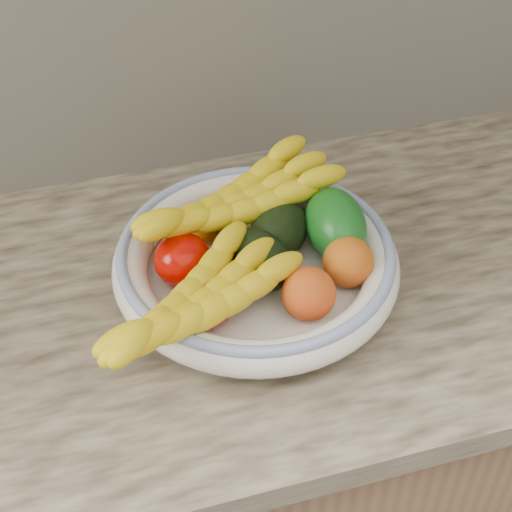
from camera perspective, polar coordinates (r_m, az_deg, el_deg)
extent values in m
cube|color=brown|center=(1.48, -0.22, -14.90)|extent=(2.40, 0.62, 0.86)
cube|color=tan|center=(1.12, -0.28, -2.36)|extent=(2.44, 0.66, 0.04)
cube|color=beige|center=(1.22, -4.48, 16.84)|extent=(2.40, 0.02, 0.50)
cylinder|color=white|center=(1.09, 0.00, -2.02)|extent=(0.13, 0.13, 0.02)
cylinder|color=white|center=(1.08, 0.00, -1.49)|extent=(0.32, 0.32, 0.01)
torus|color=white|center=(1.06, 0.00, -0.48)|extent=(0.39, 0.39, 0.05)
torus|color=#365199|center=(1.05, 0.00, 0.40)|extent=(0.37, 0.37, 0.02)
ellipsoid|color=orange|center=(1.11, -3.74, 2.16)|extent=(0.07, 0.07, 0.05)
ellipsoid|color=orange|center=(1.14, 0.14, 3.55)|extent=(0.05, 0.05, 0.04)
ellipsoid|color=#B00700|center=(1.05, -5.34, -0.28)|extent=(0.09, 0.09, 0.07)
ellipsoid|color=#AC120D|center=(0.99, -3.74, -3.37)|extent=(0.08, 0.08, 0.07)
ellipsoid|color=black|center=(1.05, 0.24, -0.22)|extent=(0.10, 0.12, 0.07)
ellipsoid|color=black|center=(1.09, 1.64, 1.74)|extent=(0.13, 0.13, 0.08)
ellipsoid|color=#0F5213|center=(1.09, 5.78, 2.31)|extent=(0.11, 0.13, 0.11)
ellipsoid|color=orange|center=(1.00, 3.86, -2.74)|extent=(0.08, 0.08, 0.07)
ellipsoid|color=orange|center=(1.04, 6.73, -0.43)|extent=(0.07, 0.07, 0.07)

